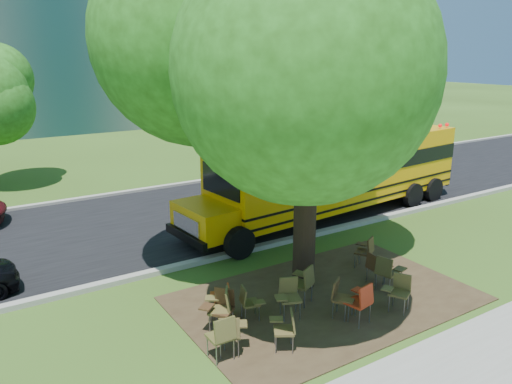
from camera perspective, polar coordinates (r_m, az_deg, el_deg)
ground at (r=12.21m, az=2.76°, el=-12.35°), size 160.00×160.00×0.00m
dirt_patch at (r=12.40m, az=7.99°, el=-11.94°), size 7.00×4.50×0.03m
asphalt_road at (r=17.91m, az=-10.18°, el=-3.15°), size 80.00×8.00×0.04m
kerb_near at (r=14.49m, az=-4.10°, el=-7.35°), size 80.00×0.25×0.14m
kerb_far at (r=21.60m, az=-14.33°, el=0.01°), size 80.00×0.25×0.14m
bg_tree_3 at (r=26.88m, az=-0.28°, el=14.22°), size 5.60×5.60×7.84m
bg_tree_4 at (r=31.16m, az=13.66°, el=12.73°), size 5.00×5.00×6.85m
main_tree at (r=11.64m, az=6.12°, el=14.95°), size 7.18×7.18×9.21m
school_bus at (r=18.19m, az=9.50°, el=2.48°), size 11.77×3.58×2.84m
chair_0 at (r=9.87m, az=-3.80°, el=-15.77°), size 0.62×0.56×0.96m
chair_1 at (r=10.00m, az=-2.93°, el=-15.59°), size 0.74×0.58×0.88m
chair_2 at (r=10.21m, az=3.49°, el=-15.04°), size 0.56×0.71×0.85m
chair_3 at (r=11.30m, az=3.73°, el=-11.54°), size 0.74×0.58×0.92m
chair_4 at (r=11.23m, az=11.94°, el=-11.89°), size 0.65×0.67×0.97m
chair_5 at (r=11.41m, az=9.65°, el=-11.57°), size 0.59×0.75×0.89m
chair_6 at (r=12.01m, az=16.05°, el=-10.58°), size 0.71×0.60×0.88m
chair_7 at (r=12.79m, az=14.77°, el=-8.62°), size 0.68×0.64×0.94m
chair_8 at (r=11.30m, az=-3.64°, el=-12.02°), size 0.50×0.64×0.79m
chair_9 at (r=10.80m, az=-4.03°, el=-12.81°), size 0.81×0.64×0.95m
chair_10 at (r=11.17m, az=-0.87°, el=-12.28°), size 0.48×0.62×0.80m
chair_11 at (r=11.85m, az=5.50°, el=-10.06°), size 0.66×0.78×0.97m
chair_12 at (r=13.16m, az=13.51°, el=-8.16°), size 0.49×0.58×0.82m
chair_13 at (r=14.00m, az=12.47°, el=-6.39°), size 0.61×0.73×0.90m
chair_14 at (r=10.83m, az=-3.96°, el=-12.73°), size 0.63×0.80×0.95m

